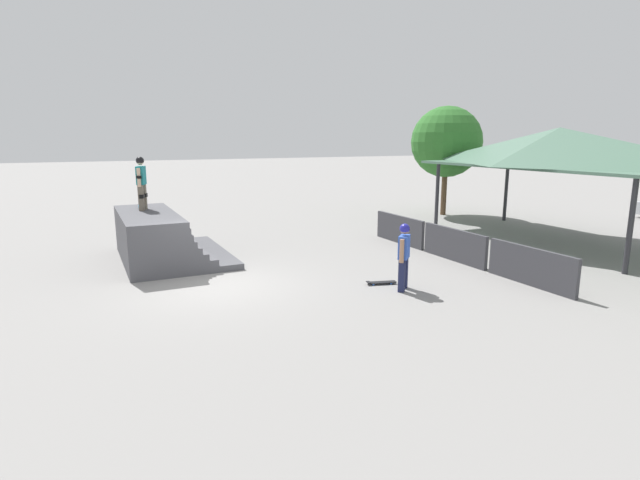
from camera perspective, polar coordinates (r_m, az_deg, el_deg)
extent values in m
plane|color=gray|center=(13.94, -11.90, -5.11)|extent=(160.00, 160.00, 0.00)
cube|color=#4C4C51|center=(17.28, -16.21, -1.74)|extent=(4.79, 3.28, 0.20)
cube|color=#4C4C51|center=(17.18, -17.50, -1.22)|extent=(4.79, 2.51, 0.20)
cube|color=#4C4C51|center=(17.12, -18.01, -0.61)|extent=(4.79, 2.23, 0.20)
cube|color=#4C4C51|center=(17.07, -18.37, 0.01)|extent=(4.79, 2.04, 0.20)
cube|color=#4C4C51|center=(17.02, -18.63, 0.64)|extent=(4.79, 1.90, 0.20)
cube|color=#4C4C51|center=(16.98, -18.84, 1.29)|extent=(4.79, 1.80, 0.20)
cube|color=#4C4C51|center=(16.95, -18.99, 1.94)|extent=(4.79, 1.74, 0.20)
cube|color=#4C4C51|center=(16.91, -19.10, 2.60)|extent=(4.79, 1.70, 0.20)
cylinder|color=silver|center=(17.02, -16.31, 3.04)|extent=(4.70, 0.07, 0.07)
cube|color=#6B6051|center=(17.47, -19.76, 4.55)|extent=(0.20, 0.20, 0.85)
cube|color=black|center=(17.45, -19.67, 4.72)|extent=(0.24, 0.20, 0.12)
cube|color=#6B6051|center=(17.82, -19.48, 4.70)|extent=(0.20, 0.20, 0.85)
cube|color=black|center=(17.81, -19.39, 4.87)|extent=(0.24, 0.20, 0.12)
cube|color=teal|center=(17.58, -19.78, 6.97)|extent=(0.51, 0.37, 0.60)
cylinder|color=beige|center=(17.31, -20.00, 6.73)|extent=(0.14, 0.14, 0.60)
cylinder|color=black|center=(17.31, -20.00, 6.77)|extent=(0.22, 0.22, 0.09)
cylinder|color=beige|center=(17.86, -19.55, 6.89)|extent=(0.14, 0.14, 0.60)
cylinder|color=black|center=(17.86, -19.56, 6.93)|extent=(0.22, 0.22, 0.09)
sphere|color=beige|center=(17.56, -19.88, 8.44)|extent=(0.23, 0.23, 0.23)
sphere|color=black|center=(17.55, -19.89, 8.53)|extent=(0.26, 0.26, 0.26)
cylinder|color=silver|center=(17.93, -19.48, 3.46)|extent=(0.05, 0.03, 0.05)
cylinder|color=silver|center=(17.93, -19.93, 3.42)|extent=(0.05, 0.03, 0.05)
cylinder|color=silver|center=(18.44, -19.52, 3.66)|extent=(0.05, 0.03, 0.05)
cylinder|color=silver|center=(18.43, -19.95, 3.63)|extent=(0.05, 0.03, 0.05)
cube|color=teal|center=(18.18, -19.73, 3.65)|extent=(0.83, 0.27, 0.02)
cube|color=teal|center=(17.80, -19.71, 3.56)|extent=(0.12, 0.21, 0.02)
cube|color=#1E2347|center=(13.53, 9.63, -3.66)|extent=(0.23, 0.23, 0.86)
cube|color=#1E2347|center=(13.17, 9.32, -4.07)|extent=(0.23, 0.23, 0.86)
cube|color=blue|center=(13.17, 9.59, -0.79)|extent=(0.49, 0.50, 0.61)
cylinder|color=#A87A5B|center=(13.46, 9.81, -0.74)|extent=(0.16, 0.16, 0.61)
cylinder|color=#A87A5B|center=(12.91, 9.33, -1.26)|extent=(0.16, 0.16, 0.61)
sphere|color=#A87A5B|center=(13.08, 9.65, 1.17)|extent=(0.24, 0.24, 0.24)
sphere|color=#232399|center=(13.08, 9.66, 1.29)|extent=(0.26, 0.26, 0.26)
cylinder|color=blue|center=(13.72, 6.13, -5.08)|extent=(0.04, 0.06, 0.05)
cylinder|color=blue|center=(13.85, 5.97, -4.92)|extent=(0.04, 0.06, 0.05)
cylinder|color=blue|center=(13.87, 8.13, -4.95)|extent=(0.04, 0.06, 0.05)
cylinder|color=blue|center=(14.00, 7.95, -4.79)|extent=(0.04, 0.06, 0.05)
cube|color=black|center=(13.85, 7.06, -4.80)|extent=(0.41, 0.84, 0.02)
cube|color=black|center=(13.74, 5.57, -4.82)|extent=(0.22, 0.15, 0.02)
cube|color=#3D3D42|center=(19.25, 9.06, 1.21)|extent=(2.92, 0.12, 1.05)
cube|color=#3D3D42|center=(16.85, 15.07, -0.53)|extent=(2.92, 0.12, 1.05)
cube|color=#3D3D42|center=(14.71, 22.95, -2.80)|extent=(2.92, 0.12, 1.05)
cylinder|color=#2D2D33|center=(22.89, 13.24, 4.96)|extent=(0.16, 0.16, 2.84)
cylinder|color=#2D2D33|center=(17.07, 31.95, 1.30)|extent=(0.16, 0.16, 2.84)
cylinder|color=#2D2D33|center=(25.69, 20.49, 5.23)|extent=(0.16, 0.16, 2.84)
cube|color=#4C705B|center=(21.14, 25.42, 7.62)|extent=(10.30, 4.88, 0.10)
pyramid|color=#4C705B|center=(21.11, 25.60, 9.64)|extent=(10.09, 4.78, 1.39)
cylinder|color=brown|center=(26.78, 13.98, 5.44)|extent=(0.28, 0.28, 2.46)
sphere|color=#2D6B28|center=(26.64, 14.25, 10.82)|extent=(3.58, 3.58, 3.58)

